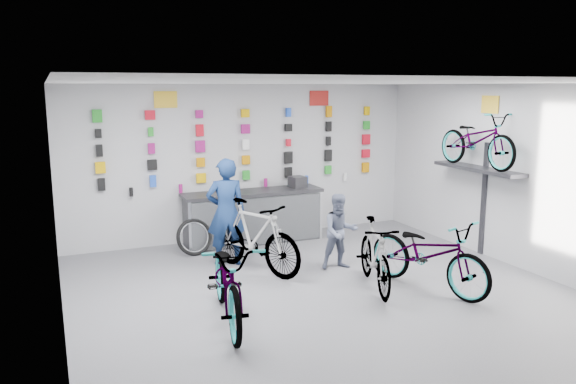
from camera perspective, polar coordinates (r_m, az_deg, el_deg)
name	(u,v)px	position (r m, az deg, el deg)	size (l,w,h in m)	color
floor	(342,307)	(7.83, 5.51, -11.52)	(8.00, 8.00, 0.00)	#525257
ceiling	(346,82)	(7.25, 5.93, 11.01)	(8.00, 8.00, 0.00)	white
wall_back	(245,162)	(11.02, -4.42, 3.06)	(7.00, 7.00, 0.00)	#BBBBBE
wall_left	(57,224)	(6.50, -22.45, -3.04)	(8.00, 8.00, 0.00)	#BBBBBE
wall_right	(542,181)	(9.58, 24.37, 1.00)	(8.00, 8.00, 0.00)	#BBBBBE
counter	(253,217)	(10.77, -3.54, -2.58)	(2.70, 0.66, 1.00)	black
merch_wall	(246,149)	(10.92, -4.32, 4.41)	(5.58, 0.08, 1.56)	black
wall_bracket	(479,173)	(10.30, 18.80, 1.79)	(0.39, 1.90, 2.00)	#333338
sign_left	(166,100)	(10.52, -12.33, 9.16)	(0.42, 0.02, 0.30)	yellow
sign_right	(319,98)	(11.52, 3.18, 9.49)	(0.42, 0.02, 0.30)	red
sign_side	(490,104)	(10.30, 19.83, 8.37)	(0.02, 0.40, 0.30)	yellow
bike_left	(228,280)	(7.18, -6.11, -8.92)	(0.73, 2.10, 1.10)	gray
bike_center	(375,255)	(8.40, 8.82, -6.33)	(0.48, 1.71, 1.03)	gray
bike_right	(429,254)	(8.52, 14.09, -6.09)	(0.72, 2.06, 1.08)	gray
bike_service	(254,236)	(9.04, -3.45, -4.52)	(0.55, 1.95, 1.17)	gray
bike_wall	(477,140)	(10.18, 18.67, 5.04)	(0.63, 1.80, 0.95)	gray
clerk	(226,212)	(9.37, -6.31, -2.03)	(0.66, 0.43, 1.80)	navy
customer	(340,232)	(9.21, 5.30, -4.03)	(0.61, 0.47, 1.25)	slate
spare_wheel	(194,237)	(10.12, -9.51, -4.54)	(0.70, 0.34, 0.66)	black
register	(298,182)	(11.00, 0.98, 1.03)	(0.28, 0.30, 0.22)	black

